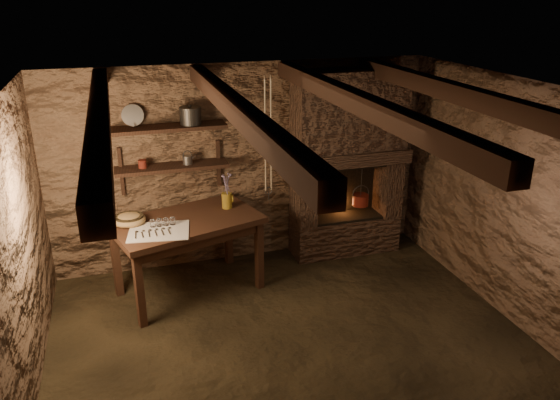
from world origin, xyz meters
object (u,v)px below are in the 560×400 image
object	(u,v)px
stoneware_jug	(227,193)
red_pot	(360,199)
wooden_bowl	(129,220)
iron_stockpot	(190,117)
work_table	(188,253)

from	to	relation	value
stoneware_jug	red_pot	xyz separation A→B (m)	(1.73, 0.21, -0.34)
wooden_bowl	iron_stockpot	distance (m)	1.30
wooden_bowl	red_pot	world-z (taller)	red_pot
stoneware_jug	red_pot	bearing A→B (deg)	9.60
work_table	red_pot	bearing A→B (deg)	-6.34
wooden_bowl	iron_stockpot	size ratio (longest dim) A/B	1.49
work_table	wooden_bowl	size ratio (longest dim) A/B	4.95
work_table	iron_stockpot	distance (m)	1.49
wooden_bowl	iron_stockpot	xyz separation A→B (m)	(0.76, 0.46, 0.94)
red_pot	stoneware_jug	bearing A→B (deg)	-173.17
stoneware_jug	red_pot	world-z (taller)	stoneware_jug
red_pot	wooden_bowl	bearing A→B (deg)	-173.10
stoneware_jug	wooden_bowl	world-z (taller)	stoneware_jug
stoneware_jug	red_pot	distance (m)	1.78
iron_stockpot	stoneware_jug	bearing A→B (deg)	-46.81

